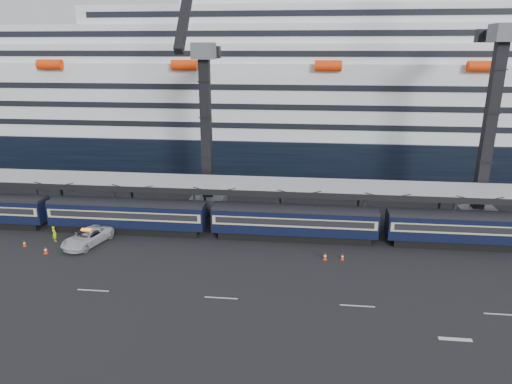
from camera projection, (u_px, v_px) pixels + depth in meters
The scene contains 13 objects.
ground at pixel (375, 285), 43.10m from camera, with size 260.00×260.00×0.00m, color black.
lane_markings at pixel (485, 321), 37.29m from camera, with size 111.00×4.27×0.02m.
train at pixel (323, 222), 52.40m from camera, with size 133.05×3.00×4.05m.
canopy at pixel (362, 188), 54.78m from camera, with size 130.00×6.25×5.53m.
cruise_ship at pixel (339, 100), 83.06m from camera, with size 214.09×28.84×34.00m.
crane_dark_near at pixel (205, 124), 59.22m from camera, with size 4.50×17.75×35.08m.
crane_dark_mid at pixel (492, 118), 54.15m from camera, with size 4.50×18.24×39.64m.
pickup_truck at pixel (87, 237), 51.61m from camera, with size 2.94×6.38×1.77m, color #BABEC2.
worker at pixel (54, 234), 52.46m from camera, with size 0.67×0.44×1.85m, color #B0D90B.
traffic_cone_a at pixel (46, 250), 49.49m from camera, with size 0.41×0.41×0.81m.
traffic_cone_b at pixel (24, 243), 51.32m from camera, with size 0.36×0.36×0.73m.
traffic_cone_c at pixel (325, 256), 48.05m from camera, with size 0.41×0.41×0.82m.
traffic_cone_d at pixel (342, 257), 48.07m from camera, with size 0.35×0.35×0.70m.
Camera 1 is at (-6.92, -39.45, 21.37)m, focal length 32.00 mm.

